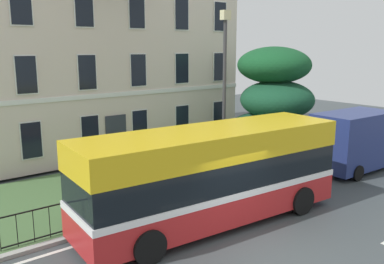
# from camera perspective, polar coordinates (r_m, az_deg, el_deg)

# --- Properties ---
(ground_plane) EXTENTS (60.00, 56.00, 0.18)m
(ground_plane) POSITION_cam_1_polar(r_m,az_deg,el_deg) (13.02, 5.72, -14.04)
(ground_plane) COLOR #3E4547
(georgian_townhouse) EXTENTS (16.59, 9.06, 10.74)m
(georgian_townhouse) POSITION_cam_1_polar(r_m,az_deg,el_deg) (24.39, -15.79, 10.99)
(georgian_townhouse) COLOR beige
(georgian_townhouse) RESTS_ON ground_plane
(iron_verge_railing) EXTENTS (14.24, 0.04, 0.97)m
(iron_verge_railing) POSITION_cam_1_polar(r_m,az_deg,el_deg) (15.78, 1.18, -6.81)
(iron_verge_railing) COLOR black
(iron_verge_railing) RESTS_ON ground_plane
(evergreen_tree) EXTENTS (4.66, 4.66, 5.50)m
(evergreen_tree) POSITION_cam_1_polar(r_m,az_deg,el_deg) (22.08, 10.98, 3.49)
(evergreen_tree) COLOR #423328
(evergreen_tree) RESTS_ON ground_plane
(single_decker_bus) EXTENTS (9.12, 3.12, 3.08)m
(single_decker_bus) POSITION_cam_1_polar(r_m,az_deg,el_deg) (13.34, 2.79, -5.80)
(single_decker_bus) COLOR #B32122
(single_decker_bus) RESTS_ON ground_plane
(white_panel_van) EXTENTS (4.97, 2.34, 2.71)m
(white_panel_van) POSITION_cam_1_polar(r_m,az_deg,el_deg) (20.47, 21.50, -1.13)
(white_panel_van) COLOR navy
(white_panel_van) RESTS_ON ground_plane
(street_lamp_post) EXTENTS (0.36, 0.24, 6.83)m
(street_lamp_post) POSITION_cam_1_polar(r_m,az_deg,el_deg) (16.52, 4.43, 6.09)
(street_lamp_post) COLOR #333338
(street_lamp_post) RESTS_ON ground_plane
(litter_bin) EXTENTS (0.56, 0.56, 1.18)m
(litter_bin) POSITION_cam_1_polar(r_m,az_deg,el_deg) (15.91, -0.21, -6.32)
(litter_bin) COLOR black
(litter_bin) RESTS_ON ground_plane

